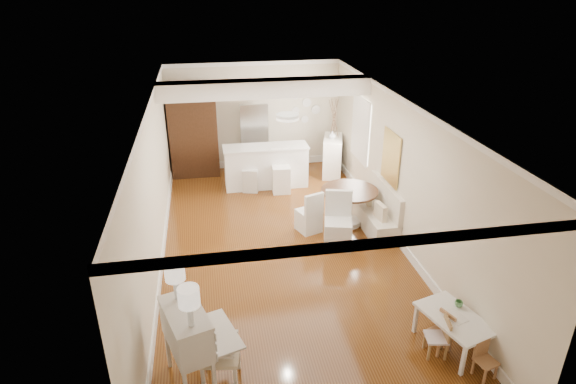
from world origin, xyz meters
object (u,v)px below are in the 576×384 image
object	(u,v)px
slip_chair_near	(338,221)
sideboard	(333,156)
bar_stool_right	(281,172)
pantry_cabinet	(193,132)
secretary_bureau	(188,348)
slip_chair_far	(309,211)
dining_table	(349,207)
gustavian_armchair	(220,353)
bar_stool_left	(251,173)
kids_chair_c	(486,361)
fridge	(268,138)
kids_chair_b	(437,337)
kids_chair_a	(439,332)
breakfast_counter	(266,166)
kids_table	(452,332)

from	to	relation	value
slip_chair_near	sideboard	size ratio (longest dim) A/B	1.04
bar_stool_right	pantry_cabinet	world-z (taller)	pantry_cabinet
slip_chair_near	pantry_cabinet	bearing A→B (deg)	136.34
secretary_bureau	slip_chair_far	world-z (taller)	secretary_bureau
dining_table	bar_stool_right	bearing A→B (deg)	120.61
gustavian_armchair	bar_stool_left	distance (m)	5.99
slip_chair_far	kids_chair_c	bearing A→B (deg)	87.87
pantry_cabinet	fridge	distance (m)	1.92
kids_chair_b	slip_chair_near	xyz separation A→B (m)	(-0.54, 3.06, 0.24)
kids_chair_a	sideboard	world-z (taller)	sideboard
kids_chair_c	sideboard	size ratio (longest dim) A/B	0.50
gustavian_armchair	pantry_cabinet	size ratio (longest dim) A/B	0.39
gustavian_armchair	slip_chair_far	bearing A→B (deg)	-17.43
gustavian_armchair	breakfast_counter	xyz separation A→B (m)	(1.41, 6.14, 0.07)
kids_chair_b	bar_stool_right	world-z (taller)	bar_stool_right
slip_chair_near	pantry_cabinet	size ratio (longest dim) A/B	0.47
kids_chair_c	pantry_cabinet	bearing A→B (deg)	99.29
kids_chair_c	slip_chair_far	bearing A→B (deg)	92.43
pantry_cabinet	kids_chair_a	bearing A→B (deg)	-65.37
bar_stool_right	bar_stool_left	bearing A→B (deg)	166.80
kids_chair_c	slip_chair_far	world-z (taller)	slip_chair_far
secretary_bureau	kids_chair_a	world-z (taller)	secretary_bureau
kids_chair_c	secretary_bureau	bearing A→B (deg)	155.39
gustavian_armchair	kids_chair_b	distance (m)	2.93
breakfast_counter	sideboard	distance (m)	1.87
bar_stool_left	kids_table	bearing A→B (deg)	-54.90
kids_chair_a	kids_chair_c	bearing A→B (deg)	12.05
secretary_bureau	kids_table	world-z (taller)	secretary_bureau
gustavian_armchair	dining_table	xyz separation A→B (m)	(2.83, 3.82, -0.05)
slip_chair_near	gustavian_armchair	bearing A→B (deg)	-114.26
kids_chair_b	pantry_cabinet	distance (m)	7.98
bar_stool_right	slip_chair_far	bearing A→B (deg)	-80.20
kids_chair_b	breakfast_counter	distance (m)	6.36
breakfast_counter	slip_chair_far	bearing A→B (deg)	-77.32
secretary_bureau	breakfast_counter	bearing A→B (deg)	55.74
slip_chair_far	bar_stool_left	bearing A→B (deg)	-87.17
kids_table	bar_stool_left	bearing A→B (deg)	110.63
dining_table	slip_chair_near	size ratio (longest dim) A/B	1.08
kids_chair_a	kids_chair_b	world-z (taller)	kids_chair_b
gustavian_armchair	slip_chair_near	xyz separation A→B (m)	(2.38, 3.02, 0.09)
slip_chair_far	bar_stool_right	world-z (taller)	bar_stool_right
slip_chair_near	slip_chair_far	distance (m)	0.82
slip_chair_near	dining_table	bearing A→B (deg)	74.55
secretary_bureau	bar_stool_left	bearing A→B (deg)	58.80
gustavian_armchair	kids_chair_a	bearing A→B (deg)	-78.87
dining_table	kids_table	bearing A→B (deg)	-84.16
breakfast_counter	bar_stool_right	bearing A→B (deg)	-54.99
kids_chair_c	breakfast_counter	size ratio (longest dim) A/B	0.25
kids_chair_c	fridge	bearing A→B (deg)	86.86
pantry_cabinet	sideboard	xyz separation A→B (m)	(3.51, -0.60, -0.66)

